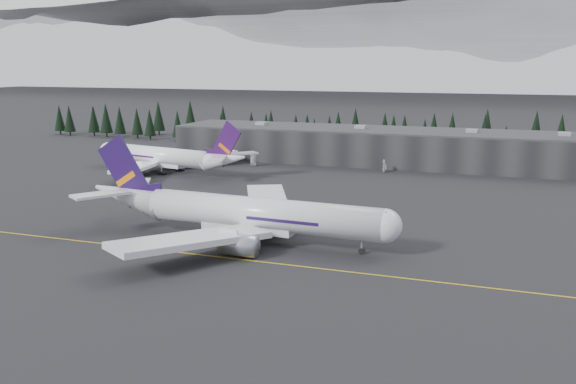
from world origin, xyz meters
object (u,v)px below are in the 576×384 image
(gse_vehicle_a, at_px, (253,164))
(gse_vehicle_b, at_px, (385,170))
(terminal, at_px, (387,146))
(jet_main, at_px, (236,212))
(jet_parked, at_px, (168,157))

(gse_vehicle_a, relative_size, gse_vehicle_b, 1.05)
(terminal, height_order, gse_vehicle_a, terminal)
(gse_vehicle_a, bearing_deg, jet_main, -87.84)
(gse_vehicle_a, bearing_deg, gse_vehicle_b, -15.03)
(terminal, bearing_deg, jet_main, -94.08)
(terminal, relative_size, jet_parked, 2.52)
(terminal, height_order, gse_vehicle_b, terminal)
(terminal, distance_m, gse_vehicle_a, 49.72)
(terminal, xyz_separation_m, jet_parked, (-65.19, -46.21, -0.98))
(gse_vehicle_a, xyz_separation_m, gse_vehicle_b, (47.25, 3.34, 0.11))
(jet_main, xyz_separation_m, gse_vehicle_a, (-35.48, 91.33, -5.30))
(jet_parked, bearing_deg, gse_vehicle_a, -121.06)
(jet_parked, relative_size, gse_vehicle_a, 13.80)
(terminal, xyz_separation_m, jet_main, (-8.16, -114.46, -0.36))
(terminal, xyz_separation_m, gse_vehicle_b, (3.60, -19.79, -5.55))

